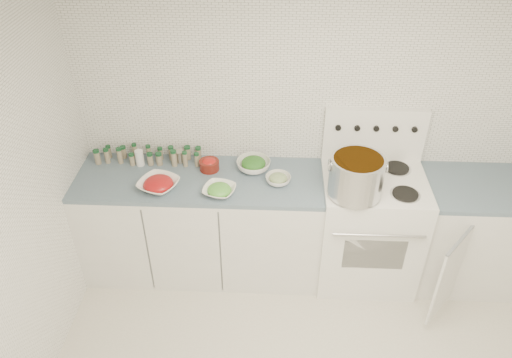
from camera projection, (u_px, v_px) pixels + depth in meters
name	position (u px, v px, depth m)	size (l,w,h in m)	color
room_walls	(329.00, 218.00, 2.34)	(3.54, 3.04, 2.52)	white
counter_left	(203.00, 224.00, 3.98)	(1.85, 0.62, 0.90)	white
stove	(368.00, 225.00, 3.90)	(0.76, 0.70, 1.36)	white
counter_right	(473.00, 232.00, 3.90)	(0.89, 0.93, 0.90)	white
stock_pot	(356.00, 175.00, 3.40)	(0.40, 0.37, 0.29)	silver
bowl_tomato	(158.00, 184.00, 3.59)	(0.36, 0.36, 0.09)	white
bowl_snowpea	(219.00, 190.00, 3.54)	(0.28, 0.28, 0.08)	white
bowl_broccoli	(254.00, 164.00, 3.78)	(0.33, 0.33, 0.10)	white
bowl_zucchini	(278.00, 179.00, 3.65)	(0.21, 0.21, 0.07)	white
bowl_pepper	(209.00, 164.00, 3.78)	(0.15, 0.15, 0.09)	#5E1710
salt_canister	(140.00, 158.00, 3.82)	(0.06, 0.06, 0.13)	white
tin_can	(180.00, 156.00, 3.87)	(0.07, 0.07, 0.10)	#A79C8D
spice_cluster	(151.00, 155.00, 3.86)	(0.82, 0.15, 0.14)	gray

